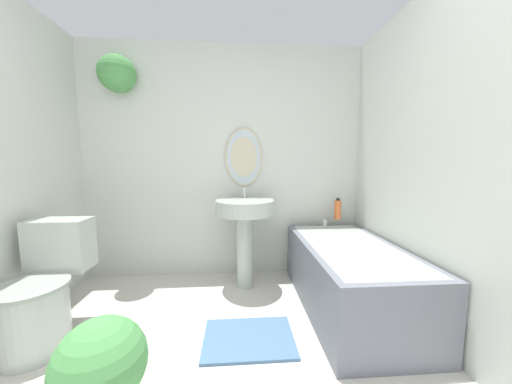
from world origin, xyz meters
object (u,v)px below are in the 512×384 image
toilet (43,292)px  potted_plant (101,368)px  shampoo_bottle (338,209)px  bathtub (349,275)px  pedestal_sink (245,220)px

toilet → potted_plant: (0.68, -0.62, -0.06)m
potted_plant → shampoo_bottle: bearing=41.8°
toilet → bathtub: toilet is taller
bathtub → shampoo_bottle: size_ratio=6.34×
pedestal_sink → bathtub: (0.84, -0.44, -0.38)m
pedestal_sink → shampoo_bottle: bearing=10.2°
toilet → pedestal_sink: pedestal_sink is taller
toilet → pedestal_sink: 1.56m
bathtub → shampoo_bottle: (0.14, 0.61, 0.44)m
shampoo_bottle → potted_plant: (-1.66, -1.48, -0.43)m
toilet → shampoo_bottle: (2.34, 0.86, 0.37)m
toilet → pedestal_sink: (1.36, 0.69, 0.31)m
pedestal_sink → shampoo_bottle: (0.98, 0.18, 0.06)m
toilet → pedestal_sink: size_ratio=0.83×
toilet → bathtub: 2.22m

